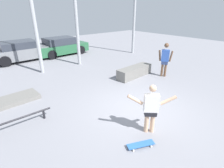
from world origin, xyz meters
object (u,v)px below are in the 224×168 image
(skateboard, at_px, (141,144))
(bystander, at_px, (165,58))
(skateboarder, at_px, (151,107))
(parked_car_grey, at_px, (21,51))
(grind_rail, at_px, (8,123))
(parked_car_green, at_px, (61,46))
(grind_box, at_px, (134,72))

(skateboard, xyz_separation_m, bystander, (4.98, 2.72, 0.93))
(skateboarder, xyz_separation_m, parked_car_grey, (-0.58, 10.82, -0.17))
(skateboard, distance_m, grind_rail, 3.91)
(grind_rail, bearing_deg, bystander, -2.01)
(skateboard, relative_size, grind_rail, 0.30)
(skateboarder, distance_m, parked_car_grey, 10.84)
(parked_car_grey, height_order, parked_car_green, parked_car_grey)
(grind_rail, relative_size, bystander, 1.42)
(grind_box, bearing_deg, parked_car_green, 96.31)
(parked_car_grey, xyz_separation_m, parked_car_green, (2.89, -0.27, -0.01))
(grind_box, xyz_separation_m, parked_car_green, (-0.78, 7.10, 0.38))
(bystander, bearing_deg, grind_box, 19.20)
(grind_rail, distance_m, parked_car_green, 9.57)
(grind_rail, xyz_separation_m, bystander, (7.49, -0.26, 0.72))
(skateboarder, height_order, grind_box, skateboarder)
(grind_rail, height_order, bystander, bystander)
(parked_car_green, bearing_deg, bystander, -77.79)
(skateboarder, relative_size, skateboard, 1.97)
(grind_box, bearing_deg, bystander, -39.04)
(skateboarder, bearing_deg, bystander, 72.30)
(skateboard, relative_size, parked_car_grey, 0.18)
(skateboard, xyz_separation_m, grind_box, (3.76, 3.71, 0.21))
(skateboard, bearing_deg, skateboarder, 45.21)
(skateboarder, xyz_separation_m, skateboard, (-0.66, -0.26, -0.77))
(skateboard, height_order, bystander, bystander)
(skateboarder, bearing_deg, grind_box, 90.75)
(parked_car_green, bearing_deg, skateboard, -107.08)
(skateboard, height_order, grind_rail, grind_rail)
(skateboard, bearing_deg, bystander, 52.22)
(parked_car_grey, bearing_deg, bystander, -60.71)
(bystander, bearing_deg, skateboarder, 87.91)
(skateboarder, height_order, bystander, bystander)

